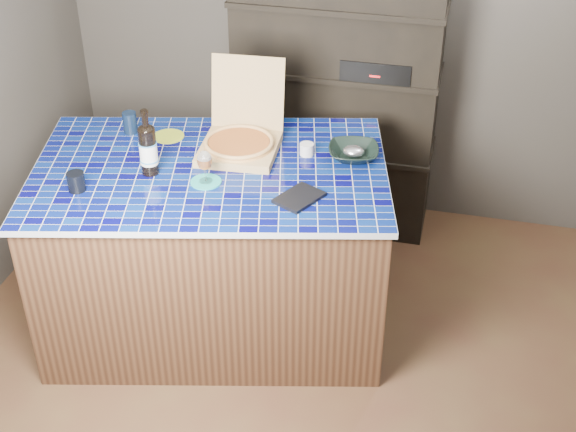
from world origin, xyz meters
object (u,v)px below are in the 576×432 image
(kitchen_island, at_px, (215,247))
(bowl, at_px, (353,153))
(pizza_box, at_px, (240,140))
(mead_bottle, at_px, (148,149))
(dvd_case, at_px, (299,198))
(wine_glass, at_px, (205,161))

(kitchen_island, distance_m, bowl, 0.88)
(pizza_box, bearing_deg, mead_bottle, -142.48)
(pizza_box, xyz_separation_m, bowl, (0.57, 0.06, -0.03))
(dvd_case, distance_m, bowl, 0.47)
(wine_glass, relative_size, bowl, 0.65)
(mead_bottle, relative_size, bowl, 1.34)
(pizza_box, height_order, bowl, pizza_box)
(kitchen_island, distance_m, wine_glass, 0.61)
(dvd_case, bearing_deg, bowl, 95.20)
(dvd_case, bearing_deg, kitchen_island, -171.98)
(pizza_box, height_order, wine_glass, pizza_box)
(mead_bottle, bearing_deg, pizza_box, 41.10)
(wine_glass, relative_size, dvd_case, 0.76)
(kitchen_island, bearing_deg, wine_glass, -92.29)
(pizza_box, distance_m, dvd_case, 0.55)
(pizza_box, bearing_deg, bowl, 2.19)
(kitchen_island, height_order, dvd_case, dvd_case)
(kitchen_island, distance_m, mead_bottle, 0.67)
(kitchen_island, xyz_separation_m, wine_glass, (0.02, -0.13, 0.59))
(pizza_box, bearing_deg, wine_glass, -105.52)
(wine_glass, distance_m, bowl, 0.76)
(mead_bottle, height_order, dvd_case, mead_bottle)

